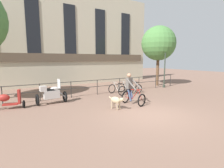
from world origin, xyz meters
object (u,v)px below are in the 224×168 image
object	(u,v)px
parked_bicycle_mid_right	(134,87)
cyclist_with_bike	(131,91)
parked_bicycle_near_lamp	(117,89)
parked_motorcycle	(51,94)
parked_bicycle_mid_left	(126,88)
parked_scooter	(9,100)
street_lamp	(165,63)
dog	(116,100)

from	to	relation	value
parked_bicycle_mid_right	cyclist_with_bike	bearing A→B (deg)	46.76
parked_bicycle_mid_right	parked_bicycle_near_lamp	bearing A→B (deg)	-2.51
parked_motorcycle	cyclist_with_bike	bearing A→B (deg)	-124.45
parked_bicycle_mid_left	parked_scooter	world-z (taller)	parked_scooter
street_lamp	cyclist_with_bike	bearing A→B (deg)	-152.77
parked_motorcycle	parked_bicycle_mid_left	distance (m)	5.28
parked_bicycle_mid_left	parked_scooter	xyz separation A→B (m)	(-7.28, -0.25, 0.10)
dog	street_lamp	world-z (taller)	street_lamp
dog	parked_motorcycle	size ratio (longest dim) A/B	0.62
cyclist_with_bike	parked_motorcycle	size ratio (longest dim) A/B	1.04
parked_bicycle_mid_right	street_lamp	bearing A→B (deg)	-176.28
parked_bicycle_mid_left	parked_scooter	bearing A→B (deg)	2.66
parked_bicycle_mid_right	parked_scooter	world-z (taller)	parked_scooter
cyclist_with_bike	parked_bicycle_near_lamp	size ratio (longest dim) A/B	1.42
dog	parked_motorcycle	bearing A→B (deg)	117.57
parked_bicycle_mid_left	dog	bearing A→B (deg)	48.58
parked_bicycle_mid_right	street_lamp	size ratio (longest dim) A/B	0.31
cyclist_with_bike	dog	xyz separation A→B (m)	(-1.23, -0.39, -0.31)
parked_motorcycle	parked_bicycle_mid_right	bearing A→B (deg)	-89.06
parked_motorcycle	street_lamp	world-z (taller)	street_lamp
dog	parked_scooter	world-z (taller)	parked_scooter
parked_scooter	parked_motorcycle	bearing A→B (deg)	-76.72
parked_motorcycle	parked_bicycle_near_lamp	distance (m)	4.52
parked_bicycle_near_lamp	parked_bicycle_mid_right	xyz separation A→B (m)	(1.51, -0.00, 0.00)
parked_bicycle_near_lamp	parked_bicycle_mid_left	xyz separation A→B (m)	(0.76, -0.00, 0.00)
cyclist_with_bike	parked_bicycle_mid_left	xyz separation A→B (m)	(1.54, 2.67, -0.41)
parked_motorcycle	parked_bicycle_near_lamp	xyz separation A→B (m)	(4.51, 0.29, -0.20)
dog	street_lamp	bearing A→B (deg)	11.37
parked_bicycle_near_lamp	parked_scooter	distance (m)	6.53
parked_bicycle_near_lamp	parked_bicycle_mid_left	world-z (taller)	same
cyclist_with_bike	dog	bearing A→B (deg)	-176.37
dog	parked_bicycle_mid_left	distance (m)	4.13
parked_bicycle_mid_left	parked_bicycle_mid_right	world-z (taller)	same
parked_motorcycle	parked_bicycle_mid_right	distance (m)	6.03
dog	parked_bicycle_mid_right	world-z (taller)	parked_bicycle_mid_right
dog	parked_bicycle_mid_right	xyz separation A→B (m)	(3.53, 3.06, -0.09)
dog	parked_bicycle_mid_left	xyz separation A→B (m)	(2.77, 3.06, -0.09)
parked_bicycle_near_lamp	street_lamp	world-z (taller)	street_lamp
parked_bicycle_near_lamp	parked_scooter	world-z (taller)	parked_scooter
parked_motorcycle	parked_scooter	world-z (taller)	parked_motorcycle
parked_bicycle_mid_right	parked_scooter	distance (m)	8.04
parked_motorcycle	parked_bicycle_mid_left	size ratio (longest dim) A/B	1.46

